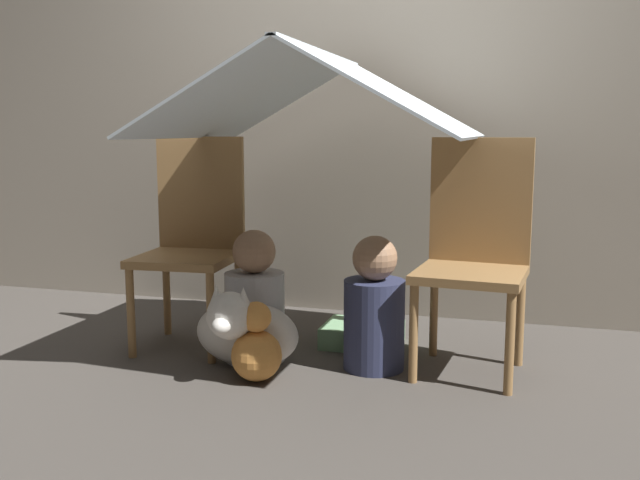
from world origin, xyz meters
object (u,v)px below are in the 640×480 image
(dog, at_px, (243,329))
(person_second, at_px, (374,311))
(chair_left, at_px, (193,235))
(chair_right, at_px, (475,248))
(person_front, at_px, (255,304))

(dog, bearing_deg, person_second, 17.88)
(chair_left, height_order, person_second, chair_left)
(chair_right, bearing_deg, dog, -156.81)
(person_front, height_order, person_second, person_front)
(person_front, bearing_deg, dog, -90.47)
(chair_left, bearing_deg, person_front, -27.85)
(chair_left, distance_m, chair_right, 1.29)
(chair_right, bearing_deg, person_second, -156.56)
(chair_right, distance_m, person_second, 0.50)
(chair_right, height_order, person_front, chair_right)
(person_front, bearing_deg, chair_right, 10.13)
(chair_left, height_order, person_front, chair_left)
(chair_right, xyz_separation_m, dog, (-0.92, -0.30, -0.34))
(chair_right, height_order, dog, chair_right)
(dog, bearing_deg, chair_left, 140.87)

